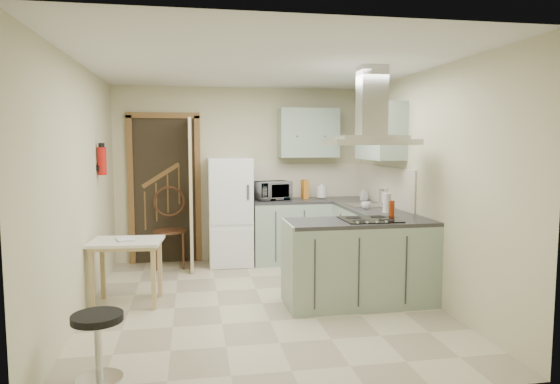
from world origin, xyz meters
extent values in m
plane|color=beige|center=(0.00, 0.00, 0.00)|extent=(4.20, 4.20, 0.00)
plane|color=silver|center=(0.00, 0.00, 2.50)|extent=(4.20, 4.20, 0.00)
plane|color=beige|center=(0.00, 2.10, 1.25)|extent=(3.60, 0.00, 3.60)
plane|color=beige|center=(-1.80, 0.00, 1.25)|extent=(0.00, 4.20, 4.20)
plane|color=beige|center=(1.80, 0.00, 1.25)|extent=(0.00, 4.20, 4.20)
cube|color=brown|center=(-1.10, 2.07, 1.05)|extent=(1.10, 0.12, 2.10)
cube|color=white|center=(-0.20, 1.80, 0.75)|extent=(0.60, 0.60, 1.50)
cube|color=#9EB2A0|center=(0.66, 1.80, 0.45)|extent=(1.08, 0.60, 0.90)
cube|color=#9EB2A0|center=(1.50, 1.12, 0.45)|extent=(0.60, 1.95, 0.90)
cube|color=beige|center=(0.96, 2.09, 1.15)|extent=(1.68, 0.02, 0.50)
cube|color=#9EB2A0|center=(0.95, 1.93, 1.85)|extent=(0.85, 0.35, 0.70)
cube|color=#9EB2A0|center=(1.62, 0.85, 1.85)|extent=(0.35, 0.90, 0.70)
cube|color=#9EB2A0|center=(1.02, -0.18, 0.45)|extent=(1.55, 0.65, 0.90)
cube|color=black|center=(1.12, -0.18, 0.91)|extent=(0.58, 0.50, 0.01)
cube|color=silver|center=(1.12, -0.18, 1.72)|extent=(0.90, 0.55, 0.10)
cube|color=silver|center=(1.50, 0.95, 0.91)|extent=(0.45, 0.40, 0.01)
cylinder|color=#B2140F|center=(-1.74, 0.90, 1.50)|extent=(0.10, 0.10, 0.32)
cube|color=tan|center=(-1.41, 0.24, 0.34)|extent=(0.78, 0.61, 0.69)
cube|color=#4D1E19|center=(-1.03, 1.77, 0.50)|extent=(0.46, 0.46, 1.00)
cylinder|color=black|center=(-1.41, -1.49, 0.25)|extent=(0.43, 0.43, 0.49)
imported|color=black|center=(0.41, 1.82, 1.03)|extent=(0.54, 0.44, 0.26)
cylinder|color=white|center=(1.13, 1.83, 1.01)|extent=(0.17, 0.17, 0.21)
cube|color=orange|center=(0.90, 1.94, 1.03)|extent=(0.07, 0.18, 0.27)
imported|color=#AEAFBA|center=(1.67, 1.54, 0.99)|extent=(0.09, 0.09, 0.18)
cylinder|color=silver|center=(1.51, 0.28, 1.02)|extent=(0.10, 0.10, 0.24)
imported|color=silver|center=(1.38, 0.65, 0.94)|extent=(0.12, 0.12, 0.09)
cylinder|color=#9F300D|center=(1.44, 0.00, 0.99)|extent=(0.08, 0.08, 0.18)
imported|color=#882D43|center=(-1.50, 0.22, 0.74)|extent=(0.23, 0.27, 0.10)
camera|label=1|loc=(-0.72, -5.14, 1.72)|focal=32.00mm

